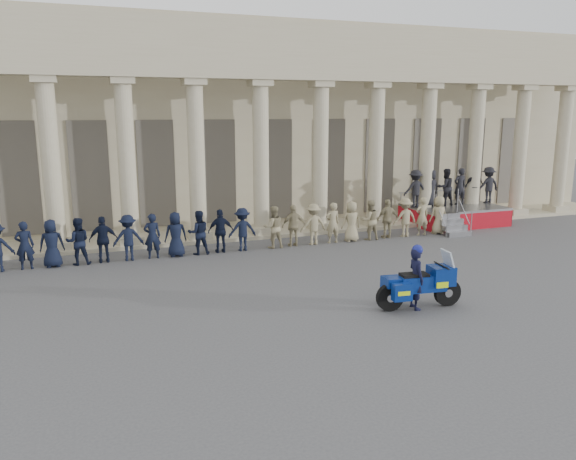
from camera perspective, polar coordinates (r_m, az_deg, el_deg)
The scene contains 6 objects.
ground at distance 15.52m, azimuth 1.60°, elevation -7.17°, with size 90.00×90.00×0.00m, color #444446.
building at distance 28.89m, azimuth -9.37°, elevation 10.70°, with size 40.00×12.50×9.00m.
officer_rank at distance 20.52m, azimuth -8.28°, elevation -0.21°, with size 20.69×0.61×1.61m.
reviewing_stand at distance 26.83m, azimuth 16.38°, elevation 3.63°, with size 5.10×3.99×2.53m.
motorcycle at distance 15.14m, azimuth 13.29°, elevation -5.35°, with size 2.38×1.02×1.53m.
rider at distance 15.03m, azimuth 12.88°, elevation -4.67°, with size 0.45×0.64×1.73m.
Camera 1 is at (-5.43, -13.62, 5.09)m, focal length 35.00 mm.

